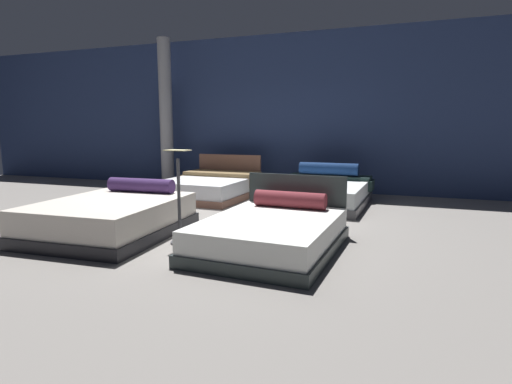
% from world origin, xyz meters
% --- Properties ---
extents(ground_plane, '(18.00, 18.00, 0.02)m').
position_xyz_m(ground_plane, '(0.00, 0.00, -0.01)').
color(ground_plane, gray).
extents(showroom_back_wall, '(18.00, 0.06, 3.50)m').
position_xyz_m(showroom_back_wall, '(0.00, 3.44, 1.75)').
color(showroom_back_wall, navy).
rests_on(showroom_back_wall, ground_plane).
extents(bed_0, '(1.73, 2.09, 0.67)m').
position_xyz_m(bed_0, '(-1.08, -1.31, 0.24)').
color(bed_0, black).
rests_on(bed_0, ground_plane).
extents(bed_1, '(1.56, 2.05, 0.79)m').
position_xyz_m(bed_1, '(1.15, -1.22, 0.21)').
color(bed_1, '#2A3232').
rests_on(bed_1, ground_plane).
extents(bed_2, '(1.73, 2.07, 0.83)m').
position_xyz_m(bed_2, '(-1.15, 1.82, 0.22)').
color(bed_2, brown).
rests_on(bed_2, ground_plane).
extents(bed_3, '(1.77, 2.20, 0.74)m').
position_xyz_m(bed_3, '(1.15, 1.81, 0.23)').
color(bed_3, '#514F52').
rests_on(bed_3, ground_plane).
extents(price_sign, '(0.28, 0.24, 1.16)m').
position_xyz_m(price_sign, '(0.00, -1.37, 0.45)').
color(price_sign, '#3F3F44').
rests_on(price_sign, ground_plane).
extents(support_pillar, '(0.31, 0.31, 3.50)m').
position_xyz_m(support_pillar, '(-2.84, 2.93, 1.75)').
color(support_pillar, '#99999E').
rests_on(support_pillar, ground_plane).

